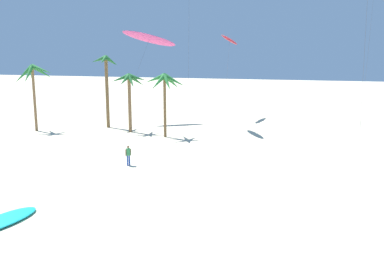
{
  "coord_description": "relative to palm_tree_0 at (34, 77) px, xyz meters",
  "views": [
    {
      "loc": [
        7.26,
        -4.85,
        9.23
      ],
      "look_at": [
        -0.06,
        18.33,
        4.78
      ],
      "focal_mm": 37.38,
      "sensor_mm": 36.0,
      "label": 1
    }
  ],
  "objects": [
    {
      "name": "palm_tree_2",
      "position": [
        11.32,
        2.83,
        -0.79
      ],
      "size": [
        4.27,
        4.25,
        7.1
      ],
      "color": "olive",
      "rests_on": "ground"
    },
    {
      "name": "palm_tree_0",
      "position": [
        0.0,
        0.0,
        0.0
      ],
      "size": [
        4.67,
        4.58,
        8.18
      ],
      "color": "olive",
      "rests_on": "ground"
    },
    {
      "name": "flying_kite_5",
      "position": [
        10.46,
        10.99,
        4.81
      ],
      "size": [
        6.96,
        7.35,
        12.93
      ],
      "color": "#EA5193",
      "rests_on": "ground"
    },
    {
      "name": "person_foreground_walker",
      "position": [
        17.88,
        -10.93,
        -5.7
      ],
      "size": [
        0.38,
        0.39,
        1.74
      ],
      "color": "#284CA3",
      "rests_on": "ground"
    },
    {
      "name": "palm_tree_3",
      "position": [
        16.5,
        1.31,
        -0.66
      ],
      "size": [
        4.86,
        4.43,
        7.26
      ],
      "color": "brown",
      "rests_on": "ground"
    },
    {
      "name": "flying_kite_3",
      "position": [
        20.16,
        17.94,
        4.77
      ],
      "size": [
        2.28,
        10.77,
        12.44
      ],
      "color": "red",
      "rests_on": "ground"
    },
    {
      "name": "grounded_kite_0",
      "position": [
        16.42,
        -23.71,
        -6.52
      ],
      "size": [
        2.51,
        4.7,
        0.26
      ],
      "color": "#19B2B7",
      "rests_on": "ground"
    },
    {
      "name": "palm_tree_1",
      "position": [
        7.14,
        4.77,
        0.52
      ],
      "size": [
        3.52,
        3.59,
        9.24
      ],
      "color": "brown",
      "rests_on": "ground"
    }
  ]
}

